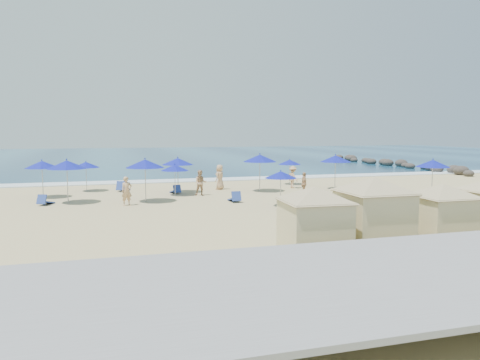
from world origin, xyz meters
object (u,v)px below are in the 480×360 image
at_px(umbrella_1, 67,165).
at_px(umbrella_9, 335,159).
at_px(umbrella_3, 145,164).
at_px(beachgoer_0, 127,191).
at_px(umbrella_10, 433,163).
at_px(beachgoer_4, 220,177).
at_px(beachgoer_3, 293,177).
at_px(trash_bin, 339,207).
at_px(umbrella_0, 42,164).
at_px(umbrella_4, 178,161).
at_px(beachgoer_1, 201,183).
at_px(umbrella_8, 290,162).
at_px(umbrella_5, 175,168).
at_px(cabana_1, 374,205).
at_px(beachgoer_2, 304,184).
at_px(umbrella_7, 260,158).
at_px(cabana_0, 314,214).
at_px(umbrella_2, 86,165).
at_px(cabana_2, 443,207).
at_px(umbrella_6, 281,175).

bearing_deg(umbrella_1, umbrella_9, 4.82).
relative_size(umbrella_3, beachgoer_0, 1.60).
xyz_separation_m(umbrella_10, beachgoer_4, (-12.31, 7.41, -1.24)).
relative_size(beachgoer_0, beachgoer_3, 1.01).
xyz_separation_m(trash_bin, umbrella_0, (-14.96, 11.07, 1.69)).
distance_m(umbrella_4, beachgoer_1, 2.61).
height_order(umbrella_8, umbrella_10, umbrella_10).
distance_m(umbrella_5, umbrella_8, 10.33).
bearing_deg(umbrella_10, umbrella_1, 170.81).
xyz_separation_m(cabana_1, beachgoer_1, (-2.91, 15.82, -0.82)).
xyz_separation_m(umbrella_4, beachgoer_4, (3.17, 0.85, -1.25)).
xyz_separation_m(umbrella_4, beachgoer_2, (7.63, -4.00, -1.37)).
bearing_deg(umbrella_7, cabana_1, -95.10).
xyz_separation_m(umbrella_0, umbrella_7, (14.23, -0.93, 0.22)).
distance_m(cabana_0, beachgoer_4, 19.07).
height_order(umbrella_3, umbrella_8, umbrella_3).
relative_size(umbrella_2, umbrella_10, 0.87).
relative_size(cabana_0, umbrella_0, 1.76).
distance_m(cabana_2, beachgoer_0, 16.83).
relative_size(cabana_0, umbrella_10, 1.73).
distance_m(umbrella_3, umbrella_8, 13.25).
distance_m(umbrella_2, umbrella_5, 6.86).
xyz_separation_m(umbrella_7, umbrella_9, (5.64, -0.40, -0.10)).
bearing_deg(umbrella_1, umbrella_6, -22.17).
bearing_deg(umbrella_5, umbrella_6, -51.55).
relative_size(trash_bin, umbrella_3, 0.32).
bearing_deg(umbrella_2, umbrella_4, -22.26).
relative_size(cabana_0, umbrella_6, 2.07).
xyz_separation_m(cabana_0, beachgoer_4, (1.52, 18.99, -0.64)).
bearing_deg(umbrella_9, umbrella_5, 179.79).
bearing_deg(cabana_0, beachgoer_3, 69.21).
bearing_deg(beachgoer_1, beachgoer_3, 26.77).
relative_size(umbrella_9, beachgoer_4, 1.43).
xyz_separation_m(trash_bin, beachgoer_2, (1.30, 7.14, 0.35)).
height_order(umbrella_1, umbrella_2, umbrella_1).
xyz_separation_m(umbrella_2, beachgoer_3, (14.66, -2.38, -1.05)).
relative_size(beachgoer_3, beachgoer_4, 0.91).
relative_size(cabana_1, umbrella_2, 2.15).
bearing_deg(umbrella_8, umbrella_7, -137.01).
distance_m(cabana_2, umbrella_1, 20.38).
height_order(umbrella_4, beachgoer_3, umbrella_4).
bearing_deg(cabana_1, umbrella_3, 115.30).
relative_size(umbrella_1, beachgoer_1, 1.56).
bearing_deg(beachgoer_2, umbrella_5, 88.21).
distance_m(umbrella_7, umbrella_10, 11.34).
relative_size(umbrella_5, umbrella_10, 0.85).
bearing_deg(umbrella_3, umbrella_8, 27.40).
height_order(umbrella_3, beachgoer_3, umbrella_3).
bearing_deg(cabana_2, umbrella_7, 94.28).
xyz_separation_m(trash_bin, beachgoer_3, (2.25, 11.25, 0.40)).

